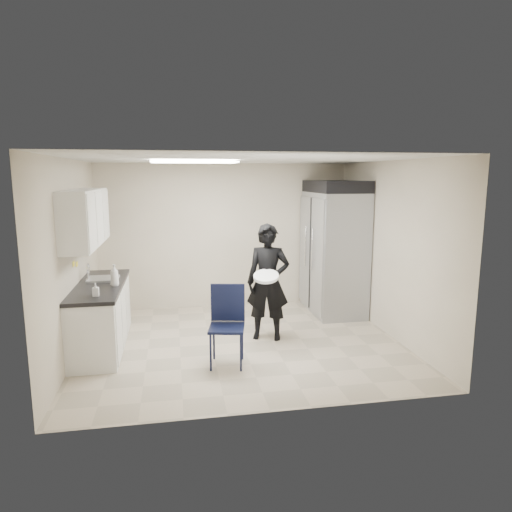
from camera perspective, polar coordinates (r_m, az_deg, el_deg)
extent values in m
plane|color=tan|center=(6.71, -1.82, -10.78)|extent=(4.50, 4.50, 0.00)
plane|color=silver|center=(6.28, -1.95, 12.01)|extent=(4.50, 4.50, 0.00)
plane|color=beige|center=(8.33, -3.91, 2.52)|extent=(4.50, 0.00, 4.50)
plane|color=beige|center=(6.44, -22.10, -0.39)|extent=(0.00, 4.00, 4.00)
plane|color=beige|center=(7.05, 16.52, 0.78)|extent=(0.00, 4.00, 4.00)
cube|color=white|center=(6.62, -7.72, 11.56)|extent=(1.20, 0.60, 0.02)
cube|color=silver|center=(6.77, -18.78, -7.27)|extent=(0.60, 1.90, 0.86)
cube|color=black|center=(6.66, -19.00, -3.53)|extent=(0.64, 1.95, 0.05)
cube|color=gray|center=(6.90, -18.52, -3.17)|extent=(0.42, 0.40, 0.14)
cylinder|color=silver|center=(6.90, -20.24, -1.99)|extent=(0.02, 0.02, 0.24)
cube|color=silver|center=(6.53, -20.55, 4.50)|extent=(0.35, 1.80, 0.75)
cube|color=black|center=(7.69, -19.46, 3.76)|extent=(0.22, 0.30, 0.35)
cube|color=yellow|center=(6.55, -21.83, -0.93)|extent=(0.00, 0.12, 0.07)
cube|color=yellow|center=(6.75, -21.48, -0.94)|extent=(0.00, 0.12, 0.07)
cube|color=gray|center=(8.08, 9.71, 0.38)|extent=(0.80, 1.35, 2.10)
cube|color=black|center=(7.97, 9.95, 8.56)|extent=(0.80, 1.35, 0.20)
cube|color=black|center=(5.81, -3.68, -8.96)|extent=(0.51, 0.51, 0.98)
imported|color=black|center=(6.65, 1.51, -3.29)|extent=(0.72, 0.59, 1.70)
cylinder|color=white|center=(6.38, 1.27, -2.56)|extent=(0.45, 0.45, 0.04)
imported|color=white|center=(6.44, -17.28, -2.31)|extent=(0.15, 0.15, 0.29)
imported|color=silver|center=(5.98, -19.41, -4.00)|extent=(0.07, 0.08, 0.16)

